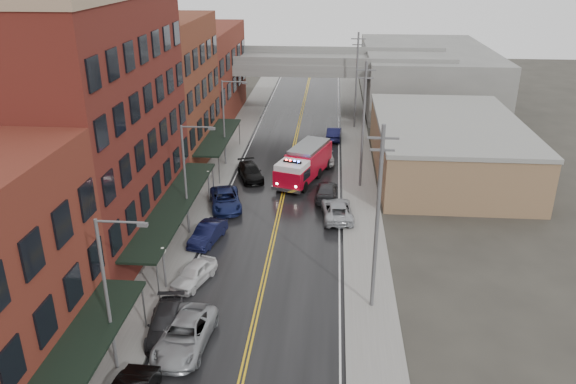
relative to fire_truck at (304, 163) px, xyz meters
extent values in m
cube|color=black|center=(-1.69, -6.47, -1.73)|extent=(11.00, 160.00, 0.02)
cube|color=slate|center=(-8.99, -6.47, -1.67)|extent=(3.00, 160.00, 0.15)
cube|color=slate|center=(5.61, -6.47, -1.67)|extent=(3.00, 160.00, 0.15)
cube|color=gray|center=(-7.34, -6.47, -1.67)|extent=(0.30, 160.00, 0.15)
cube|color=gray|center=(3.96, -6.47, -1.67)|extent=(0.30, 160.00, 0.15)
cube|color=#5D1A18|center=(-14.99, -13.47, 7.26)|extent=(9.00, 20.00, 18.00)
cube|color=brown|center=(-14.99, 4.03, 5.76)|extent=(9.00, 15.00, 15.00)
cube|color=maroon|center=(-14.99, 21.53, 4.26)|extent=(9.00, 20.00, 12.00)
cube|color=#8C684B|center=(14.31, 3.53, 0.76)|extent=(14.00, 22.00, 5.00)
cube|color=slate|center=(16.31, 33.53, 2.26)|extent=(18.00, 30.00, 8.00)
cube|color=black|center=(-9.19, -32.47, 1.26)|extent=(2.60, 16.00, 0.18)
cylinder|color=slate|center=(-8.04, -24.87, -0.24)|extent=(0.10, 0.10, 3.00)
cube|color=black|center=(-9.19, -13.47, 1.26)|extent=(2.60, 18.00, 0.18)
cylinder|color=slate|center=(-8.04, -22.07, -0.24)|extent=(0.10, 0.10, 3.00)
cylinder|color=slate|center=(-8.04, -4.87, -0.24)|extent=(0.10, 0.10, 3.00)
cube|color=black|center=(-9.19, 4.03, 1.26)|extent=(2.60, 13.00, 0.18)
cylinder|color=slate|center=(-8.04, -2.07, -0.24)|extent=(0.10, 0.10, 3.00)
cylinder|color=slate|center=(-8.04, 10.13, -0.24)|extent=(0.10, 0.10, 3.00)
cylinder|color=#59595B|center=(-8.09, -20.47, -0.34)|extent=(0.14, 0.14, 2.80)
sphere|color=silver|center=(-8.09, -20.47, 1.16)|extent=(0.44, 0.44, 0.44)
cylinder|color=#59595B|center=(-8.09, -6.47, -0.34)|extent=(0.14, 0.14, 2.80)
sphere|color=silver|center=(-8.09, -6.47, 1.16)|extent=(0.44, 0.44, 0.44)
cylinder|color=#59595B|center=(-8.49, -28.47, 2.76)|extent=(0.18, 0.18, 9.00)
cylinder|color=#59595B|center=(-7.29, -28.47, 7.16)|extent=(2.40, 0.12, 0.12)
cube|color=#59595B|center=(-6.19, -28.47, 7.06)|extent=(0.50, 0.22, 0.18)
cylinder|color=#59595B|center=(-8.49, -12.47, 2.76)|extent=(0.18, 0.18, 9.00)
cylinder|color=#59595B|center=(-7.29, -12.47, 7.16)|extent=(2.40, 0.12, 0.12)
cube|color=#59595B|center=(-6.19, -12.47, 7.06)|extent=(0.50, 0.22, 0.18)
cylinder|color=#59595B|center=(-8.49, 3.53, 2.76)|extent=(0.18, 0.18, 9.00)
cylinder|color=#59595B|center=(-7.29, 3.53, 7.16)|extent=(2.40, 0.12, 0.12)
cube|color=#59595B|center=(-6.19, 3.53, 7.06)|extent=(0.50, 0.22, 0.18)
cylinder|color=#59595B|center=(5.51, -21.47, 4.26)|extent=(0.24, 0.24, 12.00)
cube|color=#59595B|center=(5.51, -21.47, 9.46)|extent=(1.80, 0.12, 0.12)
cube|color=#59595B|center=(5.51, -21.47, 8.76)|extent=(1.40, 0.12, 0.12)
cylinder|color=#59595B|center=(5.51, -1.47, 4.26)|extent=(0.24, 0.24, 12.00)
cube|color=#59595B|center=(5.51, -1.47, 9.46)|extent=(1.80, 0.12, 0.12)
cube|color=#59595B|center=(5.51, -1.47, 8.76)|extent=(1.40, 0.12, 0.12)
cylinder|color=#59595B|center=(5.51, 18.53, 4.26)|extent=(0.24, 0.24, 12.00)
cube|color=#59595B|center=(5.51, 18.53, 9.46)|extent=(1.80, 0.12, 0.12)
cube|color=#59595B|center=(5.51, 18.53, 8.76)|extent=(1.40, 0.12, 0.12)
cube|color=slate|center=(-1.69, 25.53, 5.01)|extent=(40.00, 10.00, 1.50)
cube|color=slate|center=(-12.69, 25.53, 1.26)|extent=(1.60, 8.00, 6.00)
cube|color=slate|center=(9.31, 25.53, 1.26)|extent=(1.60, 8.00, 6.00)
cube|color=#AC071C|center=(0.44, 1.32, -0.02)|extent=(4.56, 6.66, 2.33)
cube|color=#AC071C|center=(-0.93, -2.78, -0.36)|extent=(3.54, 3.61, 1.66)
cube|color=silver|center=(-0.93, -2.78, 0.75)|extent=(3.34, 3.36, 0.55)
cube|color=black|center=(-0.86, -2.57, -0.02)|extent=(3.21, 2.57, 0.89)
cube|color=slate|center=(0.44, 1.32, 1.31)|extent=(4.15, 6.15, 0.33)
cube|color=black|center=(-0.93, -2.78, 1.12)|extent=(1.78, 0.86, 0.16)
sphere|color=#FF0C0C|center=(-1.51, -2.59, 1.21)|extent=(0.22, 0.22, 0.22)
sphere|color=#1933FF|center=(-0.35, -2.98, 1.21)|extent=(0.22, 0.22, 0.22)
cylinder|color=black|center=(-2.12, -2.50, -1.19)|extent=(1.17, 0.72, 1.11)
cylinder|color=black|center=(0.20, -3.27, -1.19)|extent=(1.17, 0.72, 1.11)
cylinder|color=black|center=(-0.89, 1.18, -1.19)|extent=(1.17, 0.72, 1.11)
cylinder|color=black|center=(1.42, 0.41, -1.19)|extent=(1.17, 0.72, 1.11)
cylinder|color=black|center=(-0.02, 3.81, -1.19)|extent=(1.17, 0.72, 1.11)
cylinder|color=black|center=(2.30, 3.04, -1.19)|extent=(1.17, 0.72, 1.11)
imported|color=gray|center=(-5.29, -26.27, -0.95)|extent=(3.01, 5.87, 1.59)
imported|color=#262628|center=(-6.69, -25.17, -1.04)|extent=(2.57, 5.06, 1.41)
imported|color=silver|center=(-6.38, -19.57, -1.03)|extent=(2.90, 4.49, 1.42)
imported|color=black|center=(-6.69, -13.67, -1.01)|extent=(2.50, 4.69, 1.47)
imported|color=#141D4C|center=(-6.50, -7.25, -0.98)|extent=(3.87, 5.95, 1.52)
imported|color=black|center=(-5.29, -0.23, -1.02)|extent=(3.54, 5.36, 1.44)
imported|color=#A3A6AB|center=(3.31, -8.55, -1.00)|extent=(2.92, 5.53, 1.48)
imported|color=#2B2B2E|center=(2.33, -4.41, -1.03)|extent=(2.18, 4.97, 1.42)
imported|color=#BCBCBC|center=(1.93, 5.33, -0.93)|extent=(2.36, 4.94, 1.63)
imported|color=black|center=(2.93, 13.44, -0.98)|extent=(1.88, 4.73, 1.53)
camera|label=1|loc=(2.65, -51.77, 18.91)|focal=35.00mm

